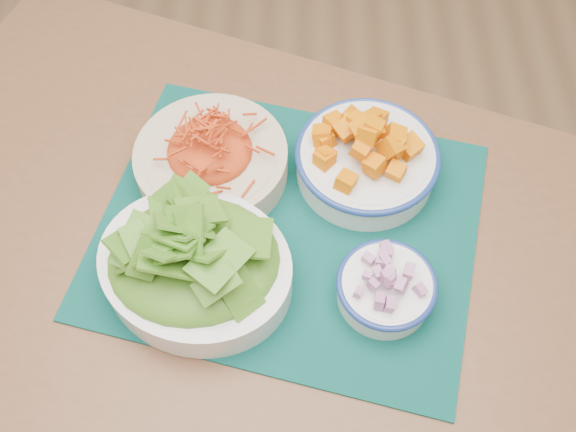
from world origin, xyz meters
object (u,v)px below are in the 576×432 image
object	(u,v)px
table	(234,273)
squash_bowl	(368,154)
carrot_bowl	(211,156)
lettuce_bowl	(194,258)
placemat	(288,227)
onion_bowl	(386,286)

from	to	relation	value
table	squash_bowl	xyz separation A→B (m)	(0.20, 0.12, 0.16)
carrot_bowl	lettuce_bowl	world-z (taller)	lettuce_bowl
placemat	squash_bowl	distance (m)	0.16
carrot_bowl	squash_bowl	bearing A→B (deg)	-0.28
squash_bowl	lettuce_bowl	world-z (taller)	lettuce_bowl
carrot_bowl	onion_bowl	size ratio (longest dim) A/B	1.46
carrot_bowl	lettuce_bowl	distance (m)	0.18
placemat	lettuce_bowl	bearing A→B (deg)	-131.34
squash_bowl	table	bearing A→B (deg)	-150.13
table	onion_bowl	world-z (taller)	onion_bowl
squash_bowl	onion_bowl	distance (m)	0.21
table	onion_bowl	distance (m)	0.27
carrot_bowl	placemat	bearing A→B (deg)	-40.21
carrot_bowl	onion_bowl	distance (m)	0.32
placemat	onion_bowl	xyz separation A→B (m)	(0.13, -0.11, 0.04)
lettuce_bowl	squash_bowl	bearing A→B (deg)	58.67
squash_bowl	placemat	bearing A→B (deg)	-140.65
table	onion_bowl	xyz separation A→B (m)	(0.21, -0.09, 0.14)
carrot_bowl	onion_bowl	xyz separation A→B (m)	(0.24, -0.21, -0.01)
lettuce_bowl	table	bearing A→B (deg)	81.22
table	lettuce_bowl	world-z (taller)	lettuce_bowl
table	lettuce_bowl	xyz separation A→B (m)	(-0.04, -0.06, 0.17)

